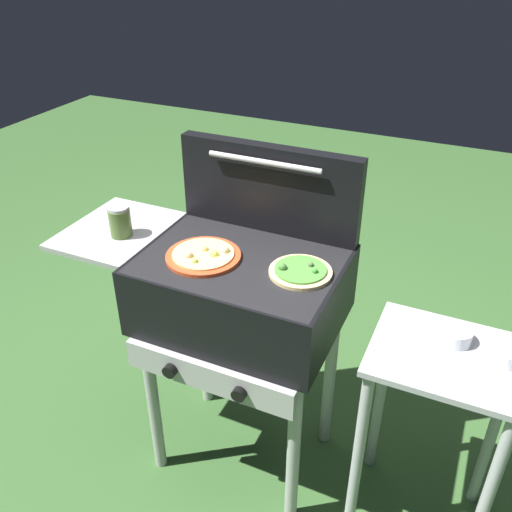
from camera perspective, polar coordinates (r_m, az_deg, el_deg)
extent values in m
plane|color=#38602D|center=(2.34, -1.18, -19.40)|extent=(8.00, 8.00, 0.00)
cube|color=black|center=(1.80, -1.45, -3.47)|extent=(0.64, 0.48, 0.24)
cube|color=black|center=(1.74, -1.50, -0.32)|extent=(0.61, 0.46, 0.01)
cube|color=#B0B0B0|center=(1.97, -14.17, 2.59)|extent=(0.32, 0.41, 0.02)
cube|color=#B0B0B0|center=(2.03, -13.77, -0.17)|extent=(0.02, 0.02, 0.24)
cube|color=#B0B0B0|center=(1.74, -5.07, -12.41)|extent=(0.58, 0.02, 0.10)
cylinder|color=black|center=(1.77, -8.92, -11.68)|extent=(0.04, 0.02, 0.04)
cylinder|color=black|center=(1.68, -1.78, -14.13)|extent=(0.04, 0.02, 0.04)
cylinder|color=#B0B0B0|center=(2.08, -10.59, -14.63)|extent=(0.04, 0.04, 0.66)
cylinder|color=#B0B0B0|center=(1.90, 3.89, -19.69)|extent=(0.04, 0.04, 0.66)
cylinder|color=#B0B0B0|center=(2.31, -5.34, -8.61)|extent=(0.04, 0.04, 0.66)
cylinder|color=#B0B0B0|center=(2.15, 7.62, -12.40)|extent=(0.04, 0.04, 0.66)
cube|color=black|center=(1.84, 1.37, 6.97)|extent=(0.63, 0.05, 0.30)
cylinder|color=#B7B7BC|center=(1.76, 0.82, 9.69)|extent=(0.38, 0.02, 0.02)
cylinder|color=#C64723|center=(1.74, -5.47, -0.02)|extent=(0.24, 0.24, 0.01)
cylinder|color=#EDD17A|center=(1.74, -5.49, 0.23)|extent=(0.20, 0.20, 0.01)
sphere|color=#F2BE74|center=(1.75, -5.35, 0.76)|extent=(0.02, 0.02, 0.02)
sphere|color=#C9E564|center=(1.69, -6.38, -0.50)|extent=(0.02, 0.02, 0.02)
sphere|color=#E9D484|center=(1.74, -3.19, 0.60)|extent=(0.03, 0.03, 0.03)
sphere|color=#F2EE5F|center=(1.72, -4.36, 0.22)|extent=(0.03, 0.03, 0.03)
sphere|color=tan|center=(1.72, -6.94, 0.06)|extent=(0.03, 0.03, 0.03)
sphere|color=#CBB18B|center=(1.73, -3.24, 0.54)|extent=(0.02, 0.02, 0.02)
cylinder|color=#E0C17F|center=(1.66, 4.62, -1.66)|extent=(0.19, 0.19, 0.01)
cylinder|color=#4C8C38|center=(1.66, 4.64, -1.40)|extent=(0.16, 0.16, 0.01)
sphere|color=#467B36|center=(1.65, 2.76, -1.18)|extent=(0.03, 0.03, 0.03)
sphere|color=#536C40|center=(1.67, 5.69, -0.89)|extent=(0.02, 0.02, 0.02)
sphere|color=#3D9230|center=(1.64, 6.12, -1.57)|extent=(0.02, 0.02, 0.02)
cylinder|color=#4C6B2D|center=(1.90, -13.87, 3.37)|extent=(0.07, 0.07, 0.10)
cylinder|color=silver|center=(1.87, -14.08, 4.82)|extent=(0.07, 0.07, 0.01)
cube|color=#B2B2B7|center=(1.71, 19.27, -9.77)|extent=(0.44, 0.36, 0.02)
cylinder|color=#B2B2B7|center=(1.87, 10.47, -19.91)|extent=(0.04, 0.04, 0.72)
cylinder|color=#B2B2B7|center=(1.87, 22.64, -22.58)|extent=(0.04, 0.04, 0.72)
cylinder|color=#B2B2B7|center=(2.08, 12.74, -13.84)|extent=(0.04, 0.04, 0.72)
cylinder|color=#B2B2B7|center=(2.08, 23.35, -16.17)|extent=(0.04, 0.04, 0.72)
cylinder|color=silver|center=(1.72, 24.68, -9.28)|extent=(0.09, 0.09, 0.04)
cylinder|color=beige|center=(1.73, 24.63, -9.45)|extent=(0.07, 0.07, 0.02)
cylinder|color=silver|center=(1.74, 19.99, -7.73)|extent=(0.09, 0.09, 0.04)
cylinder|color=#996B47|center=(1.74, 19.95, -7.91)|extent=(0.08, 0.08, 0.02)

